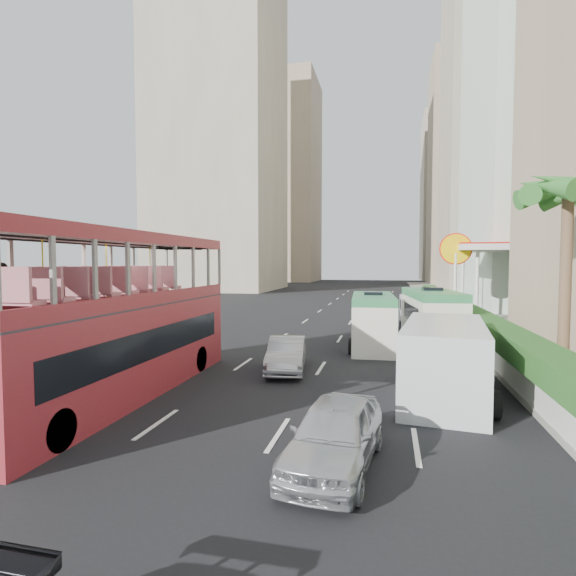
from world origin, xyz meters
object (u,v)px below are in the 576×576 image
(panel_van_far, at_px, (414,310))
(shell_station, at_px, (498,282))
(panel_van_near, at_px, (444,360))
(minibus_near, at_px, (373,321))
(minibus_far, at_px, (432,318))
(car_silver_lane_b, at_px, (335,466))
(car_silver_lane_a, at_px, (286,371))
(palm_tree, at_px, (565,286))
(double_decker_bus, at_px, (117,315))
(van_asset, at_px, (374,327))

(panel_van_far, relative_size, shell_station, 0.56)
(panel_van_near, xyz_separation_m, panel_van_far, (0.05, 17.96, -0.25))
(minibus_near, relative_size, minibus_far, 0.94)
(car_silver_lane_b, bearing_deg, car_silver_lane_a, 116.19)
(car_silver_lane_a, distance_m, minibus_near, 6.49)
(panel_van_far, xyz_separation_m, palm_tree, (3.89, -16.06, 2.48))
(panel_van_far, xyz_separation_m, shell_station, (6.09, 2.94, 1.85))
(panel_van_near, bearing_deg, palm_tree, 32.79)
(palm_tree, distance_m, shell_station, 19.14)
(double_decker_bus, height_order, panel_van_near, double_decker_bus)
(car_silver_lane_b, relative_size, minibus_far, 0.64)
(car_silver_lane_a, distance_m, car_silver_lane_b, 8.20)
(car_silver_lane_b, xyz_separation_m, palm_tree, (6.68, 7.40, 3.38))
(car_silver_lane_b, distance_m, shell_station, 27.99)
(minibus_near, bearing_deg, shell_station, 53.61)
(van_asset, height_order, palm_tree, palm_tree)
(minibus_far, distance_m, panel_van_near, 9.07)
(car_silver_lane_a, height_order, panel_van_far, panel_van_far)
(double_decker_bus, xyz_separation_m, car_silver_lane_b, (7.12, -3.40, -2.53))
(minibus_near, height_order, palm_tree, palm_tree)
(car_silver_lane_b, distance_m, minibus_far, 14.96)
(car_silver_lane_b, relative_size, minibus_near, 0.68)
(double_decker_bus, xyz_separation_m, van_asset, (7.28, 16.85, -2.53))
(minibus_near, bearing_deg, double_decker_bus, -130.14)
(panel_van_far, bearing_deg, minibus_far, -87.86)
(car_silver_lane_a, distance_m, minibus_far, 9.15)
(double_decker_bus, xyz_separation_m, car_silver_lane_a, (4.37, 4.32, -2.53))
(minibus_near, relative_size, shell_station, 0.73)
(palm_tree, bearing_deg, shell_station, 83.40)
(minibus_far, relative_size, shell_station, 0.78)
(panel_van_far, relative_size, palm_tree, 0.70)
(panel_van_near, distance_m, panel_van_far, 17.96)
(panel_van_near, height_order, panel_van_far, panel_van_near)
(double_decker_bus, relative_size, car_silver_lane_b, 2.77)
(minibus_near, xyz_separation_m, palm_tree, (6.36, -5.90, 2.09))
(car_silver_lane_a, bearing_deg, minibus_near, 52.70)
(minibus_near, xyz_separation_m, shell_station, (8.56, 13.10, 1.46))
(car_silver_lane_b, height_order, panel_van_far, panel_van_far)
(car_silver_lane_a, xyz_separation_m, panel_van_near, (5.48, -2.22, 1.14))
(car_silver_lane_b, bearing_deg, minibus_near, 95.20)
(minibus_far, height_order, panel_van_near, minibus_far)
(panel_van_far, bearing_deg, minibus_near, -104.08)
(palm_tree, bearing_deg, minibus_near, 137.17)
(shell_station, bearing_deg, minibus_far, -115.67)
(panel_van_far, height_order, palm_tree, palm_tree)
(minibus_near, distance_m, shell_station, 15.72)
(car_silver_lane_b, bearing_deg, palm_tree, 54.49)
(van_asset, distance_m, shell_station, 11.02)
(panel_van_far, distance_m, palm_tree, 16.71)
(shell_station, bearing_deg, double_decker_bus, -124.82)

